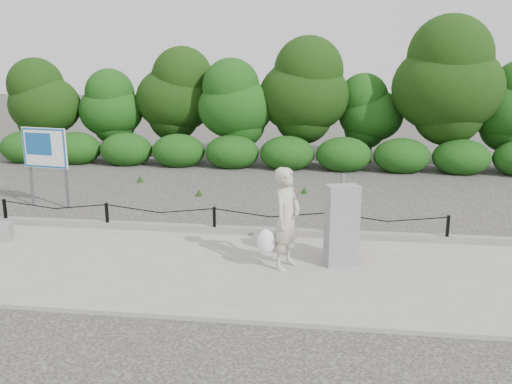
{
  "coord_description": "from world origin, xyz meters",
  "views": [
    {
      "loc": [
        2.46,
        -11.29,
        3.88
      ],
      "look_at": [
        0.91,
        0.2,
        1.0
      ],
      "focal_mm": 38.0,
      "sensor_mm": 36.0,
      "label": 1
    }
  ],
  "objects": [
    {
      "name": "chain_barrier",
      "position": [
        0.0,
        0.0,
        0.46
      ],
      "size": [
        10.06,
        0.06,
        0.6
      ],
      "color": "black",
      "rests_on": "sidewalk"
    },
    {
      "name": "sidewalk",
      "position": [
        0.0,
        -2.0,
        0.04
      ],
      "size": [
        14.0,
        4.0,
        0.08
      ],
      "primitive_type": "cube",
      "color": "gray",
      "rests_on": "ground"
    },
    {
      "name": "advertising_sign",
      "position": [
        -4.9,
        1.84,
        1.49
      ],
      "size": [
        1.31,
        0.3,
        2.12
      ],
      "rotation": [
        0.0,
        0.0,
        -0.16
      ],
      "color": "slate",
      "rests_on": "ground"
    },
    {
      "name": "pedestrian",
      "position": [
        1.72,
        -1.84,
        1.0
      ],
      "size": [
        0.87,
        0.82,
        1.9
      ],
      "rotation": [
        0.0,
        0.0,
        1.15
      ],
      "color": "#B5B19B",
      "rests_on": "sidewalk"
    },
    {
      "name": "treeline",
      "position": [
        1.18,
        8.9,
        2.56
      ],
      "size": [
        20.08,
        3.81,
        5.2
      ],
      "color": "black",
      "rests_on": "ground"
    },
    {
      "name": "ground",
      "position": [
        0.0,
        0.0,
        0.0
      ],
      "size": [
        90.0,
        90.0,
        0.0
      ],
      "primitive_type": "plane",
      "color": "#2D2B28",
      "rests_on": "ground"
    },
    {
      "name": "fire_hydrant",
      "position": [
        2.8,
        -1.14,
        0.49
      ],
      "size": [
        0.46,
        0.49,
        0.87
      ],
      "rotation": [
        0.0,
        0.0,
        0.14
      ],
      "color": "red",
      "rests_on": "sidewalk"
    },
    {
      "name": "curb",
      "position": [
        0.0,
        0.05,
        0.15
      ],
      "size": [
        14.0,
        0.22,
        0.14
      ],
      "primitive_type": "cube",
      "color": "slate",
      "rests_on": "sidewalk"
    },
    {
      "name": "utility_cabinet",
      "position": [
        2.75,
        -1.55,
        0.85
      ],
      "size": [
        0.66,
        0.51,
        1.7
      ],
      "rotation": [
        0.0,
        0.0,
        0.33
      ],
      "color": "#9B9B9E",
      "rests_on": "sidewalk"
    }
  ]
}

